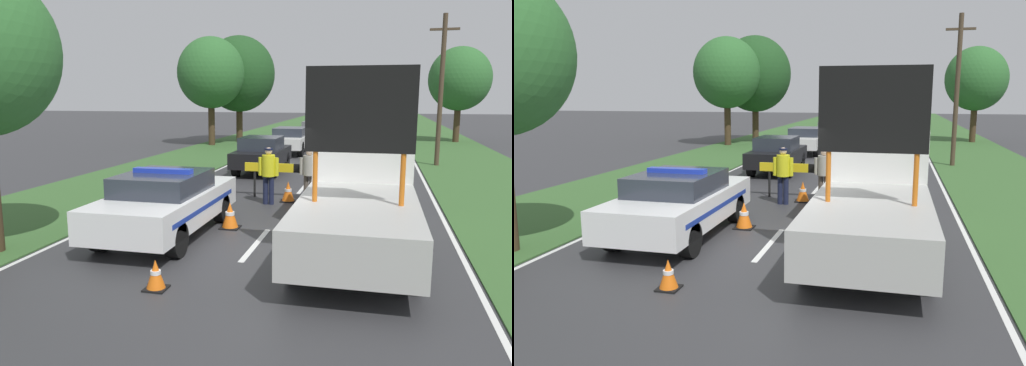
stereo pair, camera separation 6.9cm
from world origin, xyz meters
The scene contains 22 objects.
ground_plane centered at (0.00, 0.00, 0.00)m, with size 160.00×160.00×0.00m, color #333335.
lane_markings centered at (0.00, 19.12, 0.00)m, with size 8.21×67.68×0.01m.
grass_verge_left centered at (-6.43, 20.00, 0.01)m, with size 4.54×120.00×0.03m.
grass_verge_right centered at (6.43, 20.00, 0.01)m, with size 4.54×120.00×0.03m.
police_car centered at (-2.08, 0.58, 0.75)m, with size 1.87×4.61×1.52m.
work_truck centered at (2.08, 0.99, 1.12)m, with size 2.15×6.16×3.56m.
road_barrier centered at (-0.03, 5.22, 0.86)m, with size 3.00×0.08×1.05m.
police_officer centered at (-0.59, 4.26, 0.97)m, with size 0.58×0.37×1.63m.
pedestrian_civilian centered at (0.48, 4.91, 0.91)m, with size 0.56×0.35×1.55m.
traffic_cone_near_police centered at (-0.96, -2.38, 0.24)m, with size 0.35×0.35×0.50m.
traffic_cone_centre_front centered at (2.13, 5.56, 0.32)m, with size 0.47×0.47×0.65m.
traffic_cone_near_truck centered at (-3.18, 6.24, 0.35)m, with size 0.52×0.52×0.72m.
traffic_cone_behind_barrier centered at (-0.10, 4.74, 0.29)m, with size 0.43×0.43×0.59m.
traffic_cone_lane_edge centered at (-0.89, 1.49, 0.30)m, with size 0.45×0.45×0.62m.
queued_car_sedan_black centered at (-2.13, 10.03, 0.75)m, with size 1.71×3.99×1.44m.
queued_car_van_white centered at (-2.18, 16.99, 0.75)m, with size 1.77×4.61×1.38m.
queued_car_sedan_silver centered at (2.23, 23.10, 0.83)m, with size 1.87×4.50×1.62m.
queued_car_suv_grey centered at (-2.31, 29.97, 0.87)m, with size 1.92×4.25×1.67m.
roadside_tree_near_left centered at (7.35, 25.83, 4.11)m, with size 3.91×3.91×6.18m.
roadside_tree_mid_left centered at (-6.60, 22.61, 4.42)m, with size 4.65×4.65×6.88m.
roadside_tree_mid_right centered at (-7.67, 20.05, 4.40)m, with size 4.09×4.09×6.57m.
utility_pole centered at (4.92, 13.70, 3.35)m, with size 1.20×0.20×6.46m.
Camera 2 is at (2.47, -9.33, 3.06)m, focal length 35.00 mm.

